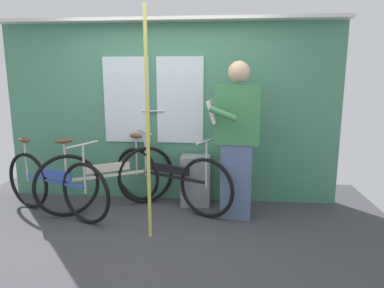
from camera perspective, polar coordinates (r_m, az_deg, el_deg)
name	(u,v)px	position (r m, az deg, el deg)	size (l,w,h in m)	color
ground_plane	(152,239)	(3.76, -6.50, -15.18)	(5.35, 4.01, 0.04)	#38383D
train_door_wall	(169,109)	(4.57, -3.85, 5.78)	(4.35, 0.28, 2.33)	#427F60
bicycle_near_door	(108,179)	(4.42, -13.62, -5.52)	(1.48, 0.96, 0.96)	black
bicycle_leaning_behind	(169,179)	(4.35, -3.81, -5.73)	(1.60, 0.85, 0.93)	black
bicycle_by_pole	(55,185)	(4.44, -21.59, -6.20)	(1.57, 0.76, 0.92)	black
passenger_reading_newspaper	(237,137)	(3.96, 7.32, 1.07)	(0.61, 0.55, 1.80)	slate
trash_bin_by_wall	(196,180)	(4.49, 0.62, -5.97)	(0.37, 0.28, 0.64)	gray
handrail_pole	(148,127)	(3.43, -7.28, 2.72)	(0.04, 0.04, 2.29)	#C6C14C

